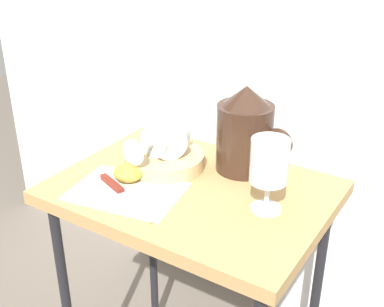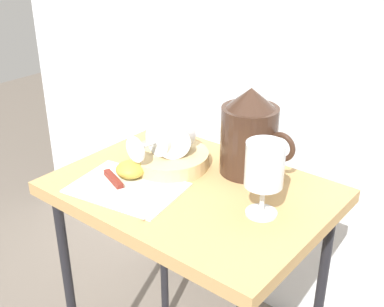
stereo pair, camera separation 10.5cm
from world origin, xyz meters
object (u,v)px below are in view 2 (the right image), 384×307
object	(u,v)px
knife	(119,186)
wine_glass_tipped_far	(170,136)
wine_glass_tipped_near	(169,136)
table	(192,213)
pitcher	(249,139)
apple_half_left	(131,169)
basket_tray	(169,159)
wine_glass_upright	(264,169)

from	to	relation	value
knife	wine_glass_tipped_far	bearing A→B (deg)	87.72
wine_glass_tipped_near	table	bearing A→B (deg)	-24.76
pitcher	wine_glass_tipped_near	size ratio (longest dim) A/B	1.27
table	apple_half_left	bearing A→B (deg)	-155.97
basket_tray	wine_glass_tipped_far	size ratio (longest dim) A/B	1.14
pitcher	wine_glass_upright	size ratio (longest dim) A/B	1.30
wine_glass_upright	knife	bearing A→B (deg)	-159.34
wine_glass_tipped_far	knife	distance (m)	0.18
apple_half_left	wine_glass_tipped_near	bearing A→B (deg)	78.00
apple_half_left	pitcher	bearing A→B (deg)	45.97
knife	apple_half_left	bearing A→B (deg)	107.92
wine_glass_tipped_near	apple_half_left	xyz separation A→B (m)	(-0.02, -0.11, -0.05)
wine_glass_upright	apple_half_left	bearing A→B (deg)	-169.52
wine_glass_upright	wine_glass_tipped_near	xyz separation A→B (m)	(-0.29, 0.05, -0.03)
basket_tray	wine_glass_tipped_near	size ratio (longest dim) A/B	1.17
wine_glass_upright	basket_tray	bearing A→B (deg)	170.99
table	basket_tray	distance (m)	0.14
wine_glass_tipped_far	knife	bearing A→B (deg)	-92.28
apple_half_left	wine_glass_tipped_far	bearing A→B (deg)	78.00
table	pitcher	world-z (taller)	pitcher
table	pitcher	xyz separation A→B (m)	(0.06, 0.14, 0.15)
pitcher	wine_glass_upright	xyz separation A→B (m)	(0.12, -0.14, 0.02)
wine_glass_tipped_near	apple_half_left	size ratio (longest dim) A/B	2.39
basket_tray	pitcher	world-z (taller)	pitcher
basket_tray	wine_glass_tipped_near	bearing A→B (deg)	123.46
wine_glass_tipped_far	knife	xyz separation A→B (m)	(-0.01, -0.16, -0.07)
table	knife	bearing A→B (deg)	-135.66
wine_glass_tipped_far	pitcher	bearing A→B (deg)	26.85
basket_tray	wine_glass_tipped_far	bearing A→B (deg)	111.00
pitcher	wine_glass_tipped_near	bearing A→B (deg)	-152.42
wine_glass_tipped_near	knife	size ratio (longest dim) A/B	0.78
basket_tray	wine_glass_tipped_near	world-z (taller)	wine_glass_tipped_near
wine_glass_upright	wine_glass_tipped_far	distance (m)	0.29
pitcher	wine_glass_tipped_near	world-z (taller)	pitcher
pitcher	wine_glass_tipped_far	size ratio (longest dim) A/B	1.24
basket_tray	pitcher	size ratio (longest dim) A/B	0.92
basket_tray	wine_glass_tipped_near	distance (m)	0.06
wine_glass_upright	wine_glass_tipped_near	distance (m)	0.29
table	wine_glass_upright	world-z (taller)	wine_glass_upright
table	wine_glass_upright	bearing A→B (deg)	-0.39
wine_glass_tipped_far	table	bearing A→B (deg)	-26.16
pitcher	apple_half_left	size ratio (longest dim) A/B	3.03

